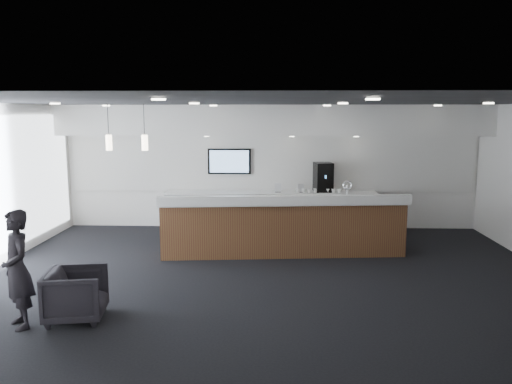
{
  "coord_description": "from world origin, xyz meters",
  "views": [
    {
      "loc": [
        0.12,
        -8.17,
        2.82
      ],
      "look_at": [
        -0.25,
        1.3,
        1.31
      ],
      "focal_mm": 35.0,
      "sensor_mm": 36.0,
      "label": 1
    }
  ],
  "objects_px": {
    "armchair": "(76,295)",
    "service_counter": "(283,226)",
    "coffee_machine": "(323,177)",
    "lounge_guest": "(17,269)"
  },
  "relations": [
    {
      "from": "armchair",
      "to": "service_counter",
      "type": "bearing_deg",
      "value": -50.29
    },
    {
      "from": "armchair",
      "to": "coffee_machine",
      "type": "bearing_deg",
      "value": -44.55
    },
    {
      "from": "service_counter",
      "to": "lounge_guest",
      "type": "height_order",
      "value": "lounge_guest"
    },
    {
      "from": "coffee_machine",
      "to": "armchair",
      "type": "distance_m",
      "value": 6.75
    },
    {
      "from": "coffee_machine",
      "to": "armchair",
      "type": "height_order",
      "value": "coffee_machine"
    },
    {
      "from": "service_counter",
      "to": "armchair",
      "type": "height_order",
      "value": "service_counter"
    },
    {
      "from": "service_counter",
      "to": "armchair",
      "type": "bearing_deg",
      "value": -136.38
    },
    {
      "from": "service_counter",
      "to": "coffee_machine",
      "type": "xyz_separation_m",
      "value": [
        0.98,
        2.14,
        0.72
      ]
    },
    {
      "from": "coffee_machine",
      "to": "armchair",
      "type": "xyz_separation_m",
      "value": [
        -3.87,
        -5.45,
        -0.94
      ]
    },
    {
      "from": "coffee_machine",
      "to": "armchair",
      "type": "bearing_deg",
      "value": -135.49
    }
  ]
}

